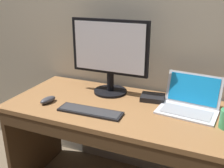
# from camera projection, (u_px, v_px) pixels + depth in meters

# --- Properties ---
(desk) EXTENTS (1.46, 0.66, 0.72)m
(desk) POSITION_uv_depth(u_px,v_px,m) (120.00, 131.00, 1.72)
(desk) COLOR olive
(desk) RESTS_ON ground
(laptop_silver) EXTENTS (0.37, 0.31, 0.21)m
(laptop_silver) POSITION_uv_depth(u_px,v_px,m) (190.00, 102.00, 1.60)
(laptop_silver) COLOR silver
(laptop_silver) RESTS_ON desk
(external_monitor) EXTENTS (0.55, 0.24, 0.52)m
(external_monitor) POSITION_uv_depth(u_px,v_px,m) (110.00, 55.00, 1.77)
(external_monitor) COLOR black
(external_monitor) RESTS_ON desk
(wired_keyboard) EXTENTS (0.40, 0.13, 0.02)m
(wired_keyboard) POSITION_uv_depth(u_px,v_px,m) (90.00, 111.00, 1.58)
(wired_keyboard) COLOR black
(wired_keyboard) RESTS_ON desk
(computer_mouse) EXTENTS (0.08, 0.13, 0.04)m
(computer_mouse) POSITION_uv_depth(u_px,v_px,m) (48.00, 100.00, 1.71)
(computer_mouse) COLOR #38383D
(computer_mouse) RESTS_ON desk
(external_drive_box) EXTENTS (0.17, 0.15, 0.03)m
(external_drive_box) POSITION_uv_depth(u_px,v_px,m) (153.00, 98.00, 1.75)
(external_drive_box) COLOR black
(external_drive_box) RESTS_ON desk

